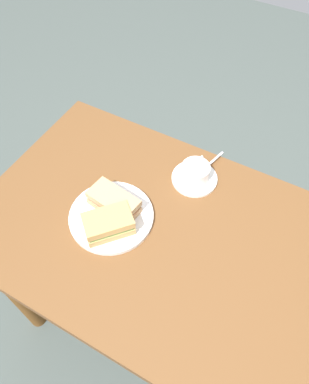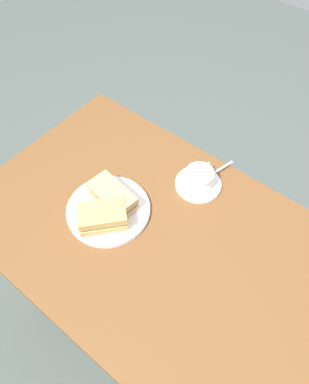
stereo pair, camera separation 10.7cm
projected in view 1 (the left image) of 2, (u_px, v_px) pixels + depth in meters
ground_plane at (172, 323)px, 1.63m from camera, size 6.00×6.00×0.00m
dining_table at (180, 262)px, 1.11m from camera, size 1.22×0.70×0.77m
sandwich_plate at (111, 216)px, 1.05m from camera, size 0.25×0.25×0.01m
sandwich_front at (113, 203)px, 1.04m from camera, size 0.16×0.10×0.05m
sandwich_back at (108, 224)px, 0.99m from camera, size 0.15×0.15×0.06m
coffee_saucer at (194, 178)px, 1.14m from camera, size 0.14×0.14×0.01m
coffee_cup at (196, 172)px, 1.11m from camera, size 0.09×0.11×0.05m
spoon at (210, 163)px, 1.16m from camera, size 0.04×0.10×0.01m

